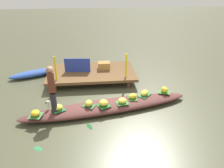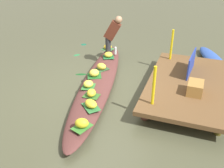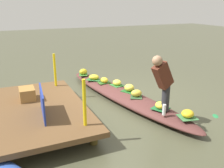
% 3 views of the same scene
% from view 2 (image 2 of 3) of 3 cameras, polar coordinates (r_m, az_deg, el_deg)
% --- Properties ---
extents(canal_water, '(40.00, 40.00, 0.00)m').
position_cam_2_polar(canal_water, '(6.59, -3.08, -0.85)').
color(canal_water, '#464732').
rests_on(canal_water, ground).
extents(dock_platform, '(3.20, 1.80, 0.35)m').
position_cam_2_polar(dock_platform, '(6.40, 16.21, 0.02)').
color(dock_platform, brown).
rests_on(dock_platform, ground).
extents(vendor_boat, '(5.09, 1.65, 0.26)m').
position_cam_2_polar(vendor_boat, '(6.52, -3.11, 0.12)').
color(vendor_boat, '#542C29').
rests_on(vendor_boat, ground).
extents(moored_boat, '(2.11, 1.21, 0.23)m').
position_cam_2_polar(moored_boat, '(8.41, 21.34, 4.93)').
color(moored_boat, '#2D4EA3').
rests_on(moored_boat, ground).
extents(leaf_mat_0, '(0.40, 0.40, 0.01)m').
position_cam_2_polar(leaf_mat_0, '(8.25, -0.94, 7.64)').
color(leaf_mat_0, '#3D7441').
rests_on(leaf_mat_0, vendor_boat).
extents(banana_bunch_0, '(0.30, 0.31, 0.15)m').
position_cam_2_polar(banana_bunch_0, '(8.23, -0.94, 8.13)').
color(banana_bunch_0, yellow).
rests_on(banana_bunch_0, vendor_boat).
extents(leaf_mat_1, '(0.45, 0.42, 0.01)m').
position_cam_2_polar(leaf_mat_1, '(6.94, -2.32, 3.25)').
color(leaf_mat_1, '#2F502D').
rests_on(leaf_mat_1, vendor_boat).
extents(banana_bunch_1, '(0.25, 0.29, 0.17)m').
position_cam_2_polar(banana_bunch_1, '(6.90, -2.33, 3.87)').
color(banana_bunch_1, gold).
rests_on(banana_bunch_1, vendor_boat).
extents(leaf_mat_2, '(0.42, 0.36, 0.01)m').
position_cam_2_polar(leaf_mat_2, '(4.90, -6.58, -9.32)').
color(leaf_mat_2, '#38772C').
rests_on(leaf_mat_2, vendor_boat).
extents(banana_bunch_2, '(0.25, 0.29, 0.18)m').
position_cam_2_polar(banana_bunch_2, '(4.84, -6.64, -8.49)').
color(banana_bunch_2, gold).
rests_on(banana_bunch_2, vendor_boat).
extents(leaf_mat_3, '(0.45, 0.45, 0.01)m').
position_cam_2_polar(leaf_mat_3, '(6.60, -3.90, 1.78)').
color(leaf_mat_3, '#205B23').
rests_on(leaf_mat_3, vendor_boat).
extents(banana_bunch_3, '(0.33, 0.33, 0.18)m').
position_cam_2_polar(banana_bunch_3, '(6.56, -3.93, 2.46)').
color(banana_bunch_3, yellow).
rests_on(banana_bunch_3, vendor_boat).
extents(leaf_mat_4, '(0.26, 0.34, 0.01)m').
position_cam_2_polar(leaf_mat_4, '(5.78, -4.51, -2.58)').
color(leaf_mat_4, '#316024').
rests_on(leaf_mat_4, vendor_boat).
extents(banana_bunch_4, '(0.28, 0.25, 0.15)m').
position_cam_2_polar(banana_bunch_4, '(5.74, -4.54, -1.94)').
color(banana_bunch_4, yellow).
rests_on(banana_bunch_4, vendor_boat).
extents(leaf_mat_5, '(0.43, 0.43, 0.01)m').
position_cam_2_polar(leaf_mat_5, '(7.69, -0.80, 5.95)').
color(leaf_mat_5, '#1E5F30').
rests_on(leaf_mat_5, vendor_boat).
extents(banana_bunch_5, '(0.33, 0.33, 0.15)m').
position_cam_2_polar(banana_bunch_5, '(7.66, -0.80, 6.46)').
color(banana_bunch_5, yellow).
rests_on(banana_bunch_5, vendor_boat).
extents(leaf_mat_6, '(0.39, 0.36, 0.01)m').
position_cam_2_polar(leaf_mat_6, '(6.13, -5.18, -0.57)').
color(leaf_mat_6, '#317032').
rests_on(leaf_mat_6, vendor_boat).
extents(banana_bunch_6, '(0.28, 0.27, 0.15)m').
position_cam_2_polar(banana_bunch_6, '(6.10, -5.21, 0.04)').
color(banana_bunch_6, '#F9E546').
rests_on(banana_bunch_6, vendor_boat).
extents(leaf_mat_7, '(0.49, 0.49, 0.01)m').
position_cam_2_polar(leaf_mat_7, '(5.41, -4.62, -4.98)').
color(leaf_mat_7, '#2E6D35').
rests_on(leaf_mat_7, vendor_boat).
extents(banana_bunch_7, '(0.33, 0.37, 0.15)m').
position_cam_2_polar(banana_bunch_7, '(5.37, -4.65, -4.32)').
color(banana_bunch_7, yellow).
rests_on(banana_bunch_7, vendor_boat).
extents(vendor_person, '(0.27, 0.53, 1.19)m').
position_cam_2_polar(vendor_person, '(7.52, 0.03, 10.96)').
color(vendor_person, '#28282D').
rests_on(vendor_person, vendor_boat).
extents(water_bottle, '(0.07, 0.07, 0.22)m').
position_cam_2_polar(water_bottle, '(7.86, 0.75, 7.32)').
color(water_bottle, silver).
rests_on(water_bottle, vendor_boat).
extents(market_banner, '(0.94, 0.11, 0.52)m').
position_cam_2_polar(market_banner, '(6.72, 16.97, 4.33)').
color(market_banner, '#213695').
rests_on(market_banner, dock_platform).
extents(railing_post_west, '(0.06, 0.06, 0.84)m').
position_cam_2_polar(railing_post_west, '(7.34, 12.93, 8.37)').
color(railing_post_west, yellow).
rests_on(railing_post_west, dock_platform).
extents(railing_post_east, '(0.06, 0.06, 0.84)m').
position_cam_2_polar(railing_post_east, '(5.17, 9.13, -0.39)').
color(railing_post_east, yellow).
rests_on(railing_post_east, dock_platform).
extents(produce_crate, '(0.45, 0.33, 0.27)m').
position_cam_2_polar(produce_crate, '(5.88, 17.75, -0.83)').
color(produce_crate, '#9F7137').
rests_on(produce_crate, dock_platform).
extents(drifting_plant_0, '(0.21, 0.21, 0.01)m').
position_cam_2_polar(drifting_plant_0, '(9.43, -6.21, 8.61)').
color(drifting_plant_0, '#165C41').
rests_on(drifting_plant_0, ground).
extents(drifting_plant_1, '(0.25, 0.23, 0.01)m').
position_cam_2_polar(drifting_plant_1, '(8.56, -7.71, 6.32)').
color(drifting_plant_1, '#23773E').
rests_on(drifting_plant_1, ground).
extents(drifting_plant_2, '(0.22, 0.32, 0.01)m').
position_cam_2_polar(drifting_plant_2, '(7.28, -6.82, 2.13)').
color(drifting_plant_2, '#12481B').
rests_on(drifting_plant_2, ground).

